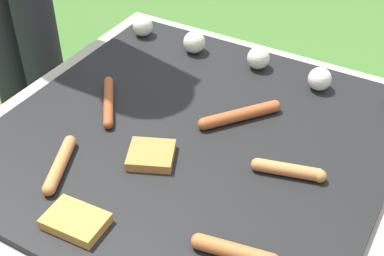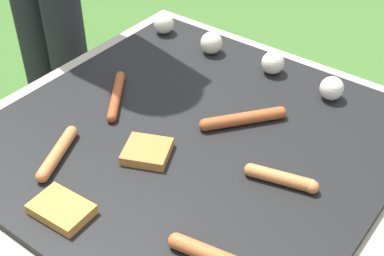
% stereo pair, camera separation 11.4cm
% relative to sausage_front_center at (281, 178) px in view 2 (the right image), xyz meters
% --- Properties ---
extents(grill, '(0.93, 0.93, 0.42)m').
position_rel_sausage_front_center_xyz_m(grill, '(-0.23, 0.01, -0.22)').
color(grill, '#A89E8C').
rests_on(grill, ground_plane).
extents(sausage_back_center, '(0.14, 0.17, 0.03)m').
position_rel_sausage_front_center_xyz_m(sausage_back_center, '(-0.16, 0.11, 0.00)').
color(sausage_back_center, '#A34C23').
rests_on(sausage_back_center, grill).
extents(sausage_front_center, '(0.14, 0.06, 0.03)m').
position_rel_sausage_front_center_xyz_m(sausage_front_center, '(0.00, 0.00, 0.00)').
color(sausage_front_center, '#C6753D').
rests_on(sausage_front_center, grill).
extents(sausage_mid_left, '(0.15, 0.05, 0.03)m').
position_rel_sausage_front_center_xyz_m(sausage_mid_left, '(-0.00, -0.23, 0.00)').
color(sausage_mid_left, '#B7602D').
rests_on(sausage_mid_left, grill).
extents(sausage_front_left, '(0.08, 0.16, 0.03)m').
position_rel_sausage_front_center_xyz_m(sausage_front_left, '(-0.40, -0.21, -0.00)').
color(sausage_front_left, '#C6753D').
rests_on(sausage_front_left, grill).
extents(sausage_back_right, '(0.12, 0.16, 0.02)m').
position_rel_sausage_front_center_xyz_m(sausage_back_right, '(-0.45, 0.01, -0.00)').
color(sausage_back_right, '#93421E').
rests_on(sausage_back_right, grill).
extents(bread_slice_left, '(0.11, 0.08, 0.02)m').
position_rel_sausage_front_center_xyz_m(bread_slice_left, '(-0.28, -0.31, -0.00)').
color(bread_slice_left, '#D18438').
rests_on(bread_slice_left, grill).
extents(bread_slice_right, '(0.12, 0.12, 0.02)m').
position_rel_sausage_front_center_xyz_m(bread_slice_right, '(-0.26, -0.09, -0.00)').
color(bread_slice_right, '#B27033').
rests_on(bread_slice_right, grill).
extents(mushroom_row, '(0.75, 0.07, 0.06)m').
position_rel_sausage_front_center_xyz_m(mushroom_row, '(-0.24, 0.33, 0.02)').
color(mushroom_row, beige).
rests_on(mushroom_row, grill).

